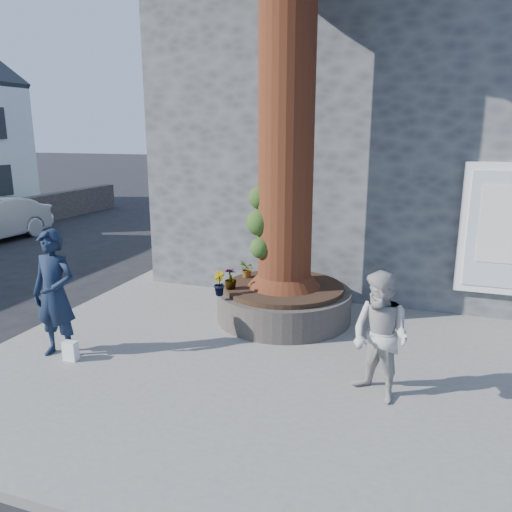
% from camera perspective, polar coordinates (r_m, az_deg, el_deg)
% --- Properties ---
extents(ground, '(120.00, 120.00, 0.00)m').
position_cam_1_polar(ground, '(7.38, -7.44, -12.47)').
color(ground, black).
rests_on(ground, ground).
extents(pavement, '(9.00, 8.00, 0.12)m').
position_cam_1_polar(pavement, '(7.74, 6.13, -10.62)').
color(pavement, slate).
rests_on(pavement, ground).
extents(yellow_line, '(0.10, 30.00, 0.01)m').
position_cam_1_polar(yellow_line, '(9.75, -21.07, -6.58)').
color(yellow_line, yellow).
rests_on(yellow_line, ground).
extents(stone_shop, '(10.30, 8.30, 6.30)m').
position_cam_1_polar(stone_shop, '(13.08, 17.36, 12.88)').
color(stone_shop, '#45484A').
rests_on(stone_shop, ground).
extents(planter, '(2.30, 2.30, 0.60)m').
position_cam_1_polar(planter, '(8.67, 3.20, -5.30)').
color(planter, black).
rests_on(planter, pavement).
extents(man, '(0.69, 0.46, 1.86)m').
position_cam_1_polar(man, '(7.61, -22.01, -4.07)').
color(man, '#121C31').
rests_on(man, pavement).
extents(woman, '(0.97, 0.92, 1.58)m').
position_cam_1_polar(woman, '(6.18, 14.01, -8.95)').
color(woman, '#A7A5A0').
rests_on(woman, pavement).
extents(shopping_bag, '(0.20, 0.13, 0.28)m').
position_cam_1_polar(shopping_bag, '(7.66, -20.43, -10.12)').
color(shopping_bag, white).
rests_on(shopping_bag, pavement).
extents(plant_a, '(0.19, 0.15, 0.33)m').
position_cam_1_polar(plant_a, '(9.47, 1.30, -0.60)').
color(plant_a, gray).
rests_on(plant_a, planter).
extents(plant_b, '(0.30, 0.30, 0.39)m').
position_cam_1_polar(plant_b, '(8.03, -4.30, -3.13)').
color(plant_b, gray).
rests_on(plant_b, planter).
extents(plant_c, '(0.24, 0.24, 0.36)m').
position_cam_1_polar(plant_c, '(8.33, -2.93, -2.57)').
color(plant_c, gray).
rests_on(plant_c, planter).
extents(plant_d, '(0.38, 0.38, 0.32)m').
position_cam_1_polar(plant_d, '(8.97, -1.02, -1.49)').
color(plant_d, gray).
rests_on(plant_d, planter).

